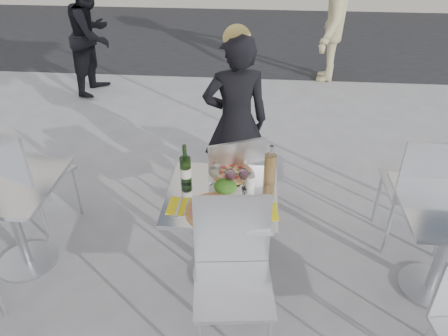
# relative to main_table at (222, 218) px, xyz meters

# --- Properties ---
(ground) EXTENTS (80.00, 80.00, 0.00)m
(ground) POSITION_rel_main_table_xyz_m (0.00, 0.00, -0.54)
(ground) COLOR gray
(street_asphalt) EXTENTS (24.00, 5.00, 0.00)m
(street_asphalt) POSITION_rel_main_table_xyz_m (0.00, 6.50, -0.54)
(street_asphalt) COLOR black
(street_asphalt) RESTS_ON ground
(main_table) EXTENTS (0.72, 0.72, 0.75)m
(main_table) POSITION_rel_main_table_xyz_m (0.00, 0.00, 0.00)
(main_table) COLOR #B7BABF
(main_table) RESTS_ON ground
(side_table_left) EXTENTS (0.72, 0.72, 0.75)m
(side_table_left) POSITION_rel_main_table_xyz_m (-1.50, 0.00, 0.00)
(side_table_left) COLOR #B7BABF
(side_table_left) RESTS_ON ground
(chair_far) EXTENTS (0.57, 0.58, 0.95)m
(chair_far) POSITION_rel_main_table_xyz_m (0.04, 0.44, 0.02)
(chair_far) COLOR silver
(chair_far) RESTS_ON ground
(chair_near) EXTENTS (0.50, 0.51, 0.99)m
(chair_near) POSITION_rel_main_table_xyz_m (0.10, -0.48, 0.05)
(chair_near) COLOR silver
(chair_near) RESTS_ON ground
(side_chair_lfar) EXTENTS (0.58, 0.59, 0.96)m
(side_chair_lfar) POSITION_rel_main_table_xyz_m (-1.60, 0.44, 0.03)
(side_chair_lfar) COLOR silver
(side_chair_lfar) RESTS_ON ground
(side_chair_rfar) EXTENTS (0.47, 0.48, 1.02)m
(side_chair_rfar) POSITION_rel_main_table_xyz_m (1.44, 0.43, 0.07)
(side_chair_rfar) COLOR silver
(side_chair_rfar) RESTS_ON ground
(woman_diner) EXTENTS (0.62, 0.48, 1.53)m
(woman_diner) POSITION_rel_main_table_xyz_m (0.03, 1.00, 0.23)
(woman_diner) COLOR black
(woman_diner) RESTS_ON ground
(pedestrian_a) EXTENTS (0.70, 0.84, 1.57)m
(pedestrian_a) POSITION_rel_main_table_xyz_m (-2.05, 3.38, 0.25)
(pedestrian_a) COLOR black
(pedestrian_a) RESTS_ON ground
(pedestrian_b) EXTENTS (0.85, 1.23, 1.75)m
(pedestrian_b) POSITION_rel_main_table_xyz_m (1.17, 4.11, 0.34)
(pedestrian_b) COLOR tan
(pedestrian_b) RESTS_ON ground
(pizza_near) EXTENTS (0.35, 0.35, 0.02)m
(pizza_near) POSITION_rel_main_table_xyz_m (-0.03, -0.20, 0.22)
(pizza_near) COLOR #E0A257
(pizza_near) RESTS_ON main_table
(pizza_far) EXTENTS (0.32, 0.32, 0.03)m
(pizza_far) POSITION_rel_main_table_xyz_m (0.05, 0.21, 0.23)
(pizza_far) COLOR white
(pizza_far) RESTS_ON main_table
(salad_plate) EXTENTS (0.22, 0.22, 0.09)m
(salad_plate) POSITION_rel_main_table_xyz_m (0.02, 0.02, 0.25)
(salad_plate) COLOR white
(salad_plate) RESTS_ON main_table
(wine_bottle) EXTENTS (0.07, 0.08, 0.29)m
(wine_bottle) POSITION_rel_main_table_xyz_m (-0.25, 0.09, 0.32)
(wine_bottle) COLOR #2B531F
(wine_bottle) RESTS_ON main_table
(carafe) EXTENTS (0.08, 0.08, 0.29)m
(carafe) POSITION_rel_main_table_xyz_m (0.31, 0.14, 0.33)
(carafe) COLOR tan
(carafe) RESTS_ON main_table
(sugar_shaker) EXTENTS (0.06, 0.06, 0.11)m
(sugar_shaker) POSITION_rel_main_table_xyz_m (0.18, 0.08, 0.26)
(sugar_shaker) COLOR white
(sugar_shaker) RESTS_ON main_table
(wineglass_white_a) EXTENTS (0.07, 0.07, 0.16)m
(wineglass_white_a) POSITION_rel_main_table_xyz_m (-0.06, 0.07, 0.32)
(wineglass_white_a) COLOR white
(wineglass_white_a) RESTS_ON main_table
(wineglass_white_b) EXTENTS (0.07, 0.07, 0.16)m
(wineglass_white_b) POSITION_rel_main_table_xyz_m (-0.05, 0.13, 0.32)
(wineglass_white_b) COLOR white
(wineglass_white_b) RESTS_ON main_table
(wineglass_red_a) EXTENTS (0.07, 0.07, 0.16)m
(wineglass_red_a) POSITION_rel_main_table_xyz_m (0.05, 0.05, 0.32)
(wineglass_red_a) COLOR white
(wineglass_red_a) RESTS_ON main_table
(wineglass_red_b) EXTENTS (0.07, 0.07, 0.16)m
(wineglass_red_b) POSITION_rel_main_table_xyz_m (0.14, 0.07, 0.32)
(wineglass_red_b) COLOR white
(wineglass_red_b) RESTS_ON main_table
(napkin_left) EXTENTS (0.19, 0.20, 0.01)m
(napkin_left) POSITION_rel_main_table_xyz_m (-0.24, -0.16, 0.21)
(napkin_left) COLOR #FFF616
(napkin_left) RESTS_ON main_table
(napkin_right) EXTENTS (0.19, 0.20, 0.01)m
(napkin_right) POSITION_rel_main_table_xyz_m (0.27, -0.17, 0.21)
(napkin_right) COLOR #FFF616
(napkin_right) RESTS_ON main_table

